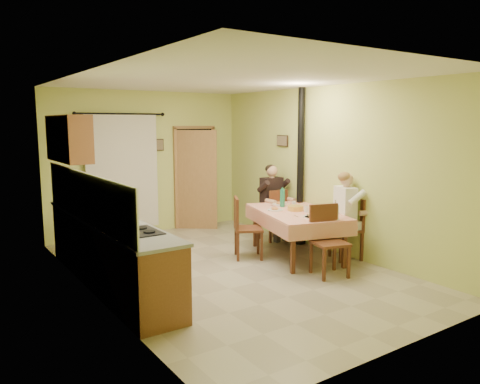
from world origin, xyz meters
TOP-DOWN VIEW (x-y plane):
  - floor at (0.00, 0.00)m, footprint 4.00×6.00m
  - room_shell at (0.00, 0.00)m, footprint 4.04×6.04m
  - kitchen_run at (-1.71, 0.40)m, footprint 0.64×3.64m
  - upper_cabinets at (-1.82, 1.70)m, footprint 0.35×1.40m
  - curtain at (-0.55, 2.90)m, footprint 1.70×0.07m
  - doorway at (1.01, 2.85)m, footprint 0.96×0.57m
  - dining_table at (1.30, -0.00)m, footprint 1.60×2.12m
  - tableware at (1.30, -0.10)m, footprint 0.68×1.64m
  - chair_far at (1.65, 1.07)m, footprint 0.42×0.42m
  - chair_near at (1.05, -1.01)m, footprint 0.55×0.55m
  - chair_right at (1.88, -0.57)m, footprint 0.54×0.54m
  - chair_left at (0.59, 0.38)m, footprint 0.59×0.59m
  - man_far at (1.65, 1.08)m, footprint 0.58×0.47m
  - man_right at (1.87, -0.56)m, footprint 0.57×0.64m
  - stove_flue at (1.90, 0.60)m, footprint 0.24×0.24m
  - picture_back at (0.25, 2.97)m, footprint 0.19×0.03m
  - picture_right at (1.97, 1.20)m, footprint 0.03×0.31m

SIDE VIEW (x-z plane):
  - floor at x=0.00m, z-range -0.01..0.01m
  - chair_far at x=1.65m, z-range -0.19..0.78m
  - chair_right at x=1.88m, z-range -0.20..0.79m
  - chair_left at x=0.59m, z-range -0.21..0.79m
  - chair_near at x=1.05m, z-range -0.22..0.80m
  - dining_table at x=1.30m, z-range 0.00..0.76m
  - kitchen_run at x=-1.71m, z-range -0.30..1.26m
  - tableware at x=1.30m, z-range 0.65..0.98m
  - man_far at x=1.65m, z-range 0.18..1.57m
  - man_right at x=1.87m, z-range 0.18..1.57m
  - stove_flue at x=1.90m, z-range -0.38..2.42m
  - doorway at x=1.01m, z-range -0.02..2.13m
  - curtain at x=-0.55m, z-range 0.15..2.37m
  - picture_back at x=0.25m, z-range 1.64..1.86m
  - room_shell at x=0.00m, z-range 0.41..3.23m
  - picture_right at x=1.97m, z-range 1.75..1.96m
  - upper_cabinets at x=-1.82m, z-range 1.60..2.30m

